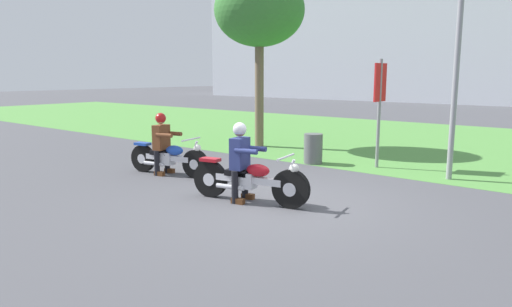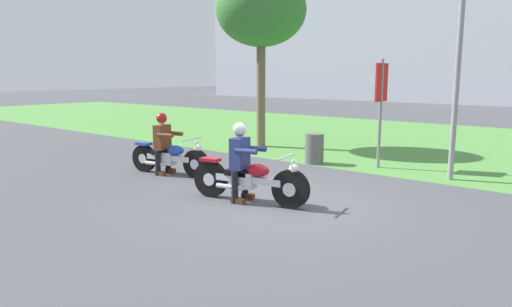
{
  "view_description": "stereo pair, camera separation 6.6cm",
  "coord_description": "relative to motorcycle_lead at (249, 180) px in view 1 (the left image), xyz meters",
  "views": [
    {
      "loc": [
        4.7,
        -6.42,
        2.24
      ],
      "look_at": [
        -0.46,
        -0.07,
        0.85
      ],
      "focal_mm": 32.76,
      "sensor_mm": 36.0,
      "label": 1
    },
    {
      "loc": [
        4.75,
        -6.37,
        2.24
      ],
      "look_at": [
        -0.46,
        -0.07,
        0.85
      ],
      "focal_mm": 32.76,
      "sensor_mm": 36.0,
      "label": 2
    }
  ],
  "objects": [
    {
      "name": "grass_verge",
      "position": [
        0.45,
        9.58,
        -0.4
      ],
      "size": [
        60.0,
        12.0,
        0.01
      ],
      "primitive_type": "cube",
      "color": "#549342",
      "rests_on": "ground"
    },
    {
      "name": "sign_banner",
      "position": [
        0.39,
        4.38,
        1.32
      ],
      "size": [
        0.08,
        0.6,
        2.6
      ],
      "color": "gray",
      "rests_on": "ground"
    },
    {
      "name": "motorcycle_follow",
      "position": [
        -2.88,
        0.61,
        -0.02
      ],
      "size": [
        2.09,
        0.74,
        0.87
      ],
      "rotation": [
        0.0,
        0.0,
        0.19
      ],
      "color": "black",
      "rests_on": "ground"
    },
    {
      "name": "tree_roadside",
      "position": [
        -3.95,
        5.21,
        3.71
      ],
      "size": [
        2.73,
        2.73,
        5.24
      ],
      "color": "brown",
      "rests_on": "ground"
    },
    {
      "name": "motorcycle_lead",
      "position": [
        0.0,
        0.0,
        0.0
      ],
      "size": [
        2.26,
        0.75,
        0.89
      ],
      "rotation": [
        0.0,
        0.0,
        0.19
      ],
      "color": "black",
      "rests_on": "ground"
    },
    {
      "name": "rider_lead",
      "position": [
        -0.17,
        -0.03,
        0.42
      ],
      "size": [
        0.61,
        0.53,
        1.41
      ],
      "rotation": [
        0.0,
        0.0,
        0.19
      ],
      "color": "black",
      "rests_on": "ground"
    },
    {
      "name": "rider_follow",
      "position": [
        -3.04,
        0.58,
        0.41
      ],
      "size": [
        0.61,
        0.53,
        1.39
      ],
      "rotation": [
        0.0,
        0.0,
        0.19
      ],
      "color": "black",
      "rests_on": "ground"
    },
    {
      "name": "ground",
      "position": [
        0.45,
        0.27,
        -0.4
      ],
      "size": [
        120.0,
        120.0,
        0.0
      ],
      "primitive_type": "plane",
      "color": "#4C4C51"
    },
    {
      "name": "trash_can",
      "position": [
        -1.09,
        3.83,
        -0.02
      ],
      "size": [
        0.47,
        0.47,
        0.76
      ],
      "primitive_type": "cylinder",
      "color": "#595E5B",
      "rests_on": "ground"
    }
  ]
}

